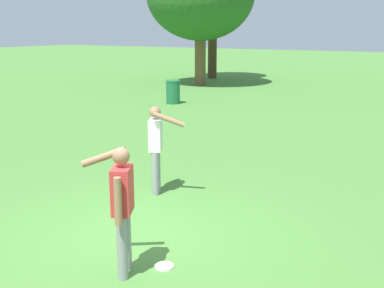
{
  "coord_description": "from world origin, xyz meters",
  "views": [
    {
      "loc": [
        4.04,
        -5.26,
        3.03
      ],
      "look_at": [
        -0.21,
        2.02,
        1.0
      ],
      "focal_mm": 45.53,
      "sensor_mm": 36.0,
      "label": 1
    }
  ],
  "objects_px": {
    "frisbee": "(164,266)",
    "trash_can_beside_table": "(173,92)",
    "person_thrower": "(122,202)",
    "person_catcher": "(156,143)"
  },
  "relations": [
    {
      "from": "person_thrower",
      "to": "trash_can_beside_table",
      "type": "height_order",
      "value": "person_thrower"
    },
    {
      "from": "frisbee",
      "to": "trash_can_beside_table",
      "type": "distance_m",
      "value": 13.93
    },
    {
      "from": "frisbee",
      "to": "trash_can_beside_table",
      "type": "xyz_separation_m",
      "value": [
        -7.38,
        11.8,
        0.47
      ]
    },
    {
      "from": "person_thrower",
      "to": "trash_can_beside_table",
      "type": "bearing_deg",
      "value": 119.96
    },
    {
      "from": "person_thrower",
      "to": "person_catcher",
      "type": "distance_m",
      "value": 3.1
    },
    {
      "from": "person_catcher",
      "to": "frisbee",
      "type": "height_order",
      "value": "person_catcher"
    },
    {
      "from": "person_thrower",
      "to": "frisbee",
      "type": "xyz_separation_m",
      "value": [
        0.35,
        0.39,
        -0.95
      ]
    },
    {
      "from": "frisbee",
      "to": "person_thrower",
      "type": "bearing_deg",
      "value": -131.59
    },
    {
      "from": "person_thrower",
      "to": "person_catcher",
      "type": "height_order",
      "value": "same"
    },
    {
      "from": "person_thrower",
      "to": "person_catcher",
      "type": "relative_size",
      "value": 1.0
    }
  ]
}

